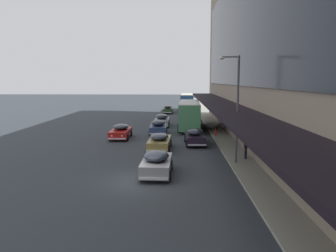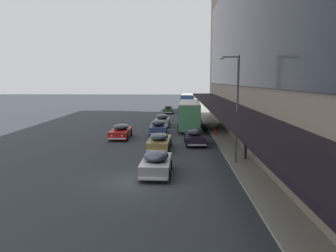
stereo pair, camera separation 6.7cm
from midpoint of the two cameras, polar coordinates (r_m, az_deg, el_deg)
name	(u,v)px [view 2 (the right image)]	position (r m, az deg, el deg)	size (l,w,h in m)	color
ground	(140,182)	(20.11, -4.73, -9.73)	(240.00, 240.00, 0.00)	#31363B
sidewalk_kerb	(325,183)	(21.83, 25.73, -8.88)	(10.00, 180.00, 0.15)	gray
building_facade	(336,2)	(21.37, 27.36, 18.62)	(9.20, 80.00, 20.79)	gray
transit_bus_kerbside_front	(187,101)	(65.31, 3.42, 4.31)	(2.91, 9.32, 3.32)	#31609D
transit_bus_kerbside_rear	(190,113)	(41.19, 3.81, 2.21)	(2.99, 10.08, 3.42)	#478959
sedan_trailing_mid	(159,141)	(29.00, -1.44, -2.69)	(2.11, 4.89, 1.46)	olive
sedan_lead_mid	(168,109)	(60.41, 0.06, 2.92)	(1.77, 4.37, 1.50)	#274122
sedan_trailing_near	(156,163)	(21.36, -1.97, -6.46)	(2.06, 4.41, 1.59)	gray
sedan_second_mid	(162,120)	(43.54, -0.99, 1.01)	(1.96, 4.85, 1.65)	gray
sedan_second_near	(195,137)	(31.24, 4.78, -1.85)	(1.98, 4.33, 1.59)	black
sedan_oncoming_front	(158,127)	(37.41, -1.64, -0.18)	(2.06, 4.54, 1.60)	navy
sedan_far_back	(121,131)	(34.95, -8.15, -0.92)	(1.99, 4.73, 1.48)	#A91412
pedestrian_at_kerb	(246,146)	(25.61, 13.47, -3.33)	(0.37, 0.58, 1.86)	black
street_lamp	(235,102)	(23.76, 11.70, 4.10)	(1.50, 0.28, 7.67)	#4C4C51
fire_hydrant	(216,132)	(35.81, 8.38, -1.10)	(0.20, 0.40, 0.70)	red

